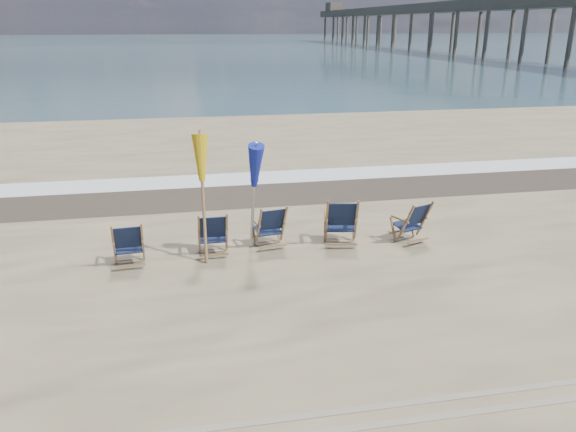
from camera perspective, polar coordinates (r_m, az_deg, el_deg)
name	(u,v)px	position (r m, az deg, el deg)	size (l,w,h in m)	color
ocean	(183,43)	(135.46, -10.59, 16.85)	(400.00, 400.00, 0.00)	#3D5C65
surf_foam	(248,178)	(16.35, -4.06, 3.85)	(200.00, 1.40, 0.01)	silver
wet_sand_strip	(255,193)	(14.92, -3.35, 2.37)	(200.00, 2.60, 0.00)	#42362A
beach_chair_0	(143,243)	(10.58, -14.53, -2.72)	(0.58, 0.65, 0.91)	#121B36
beach_chair_1	(227,233)	(10.76, -6.24, -1.78)	(0.59, 0.67, 0.93)	#121B36
beach_chair_2	(284,225)	(11.13, -0.42, -0.95)	(0.59, 0.67, 0.93)	#121B36
beach_chair_3	(356,222)	(11.20, 6.94, -0.64)	(0.67, 0.75, 1.04)	#121B36
beach_chair_4	(425,220)	(11.77, 13.73, -0.40)	(0.59, 0.66, 0.92)	#121B36
umbrella_yellow	(201,165)	(10.26, -8.78, 5.12)	(0.30, 0.30, 2.37)	olive
umbrella_blue	(252,164)	(10.45, -3.64, 5.28)	(0.30, 0.30, 2.32)	#A5A5AD
fishing_pier	(449,21)	(90.61, 16.02, 18.52)	(4.40, 140.00, 9.30)	brown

